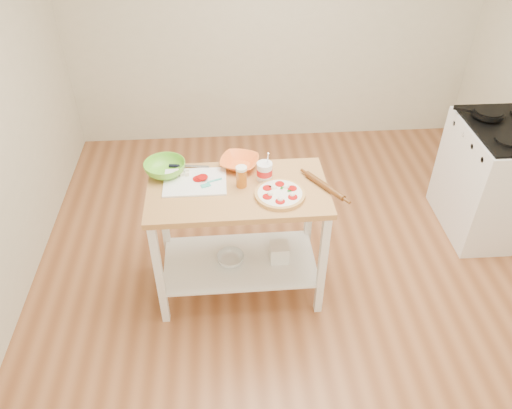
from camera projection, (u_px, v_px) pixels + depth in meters
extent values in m
cube|color=#965C37|center=(300.00, 290.00, 3.70)|extent=(4.00, 4.50, 0.02)
cube|color=beige|center=(274.00, 7.00, 4.62)|extent=(4.00, 0.02, 2.70)
cube|color=#B38149|center=(238.00, 191.00, 3.17)|extent=(1.16, 0.64, 0.04)
cube|color=white|center=(240.00, 262.00, 3.56)|extent=(1.08, 0.58, 0.02)
cube|color=white|center=(159.00, 276.00, 3.20)|extent=(0.05, 0.05, 0.86)
cube|color=white|center=(164.00, 222.00, 3.62)|extent=(0.05, 0.05, 0.86)
cube|color=white|center=(322.00, 266.00, 3.27)|extent=(0.05, 0.05, 0.86)
cube|color=white|center=(309.00, 215.00, 3.69)|extent=(0.05, 0.05, 0.86)
cube|color=white|center=(497.00, 180.00, 3.99)|extent=(0.69, 0.81, 0.92)
cylinder|color=black|center=(488.00, 113.00, 3.78)|extent=(0.24, 0.24, 0.03)
cube|color=black|center=(463.00, 109.00, 3.83)|extent=(0.14, 0.08, 0.02)
cylinder|color=tan|center=(280.00, 195.00, 3.09)|extent=(0.31, 0.31, 0.02)
cylinder|color=tan|center=(280.00, 194.00, 3.08)|extent=(0.31, 0.31, 0.01)
cylinder|color=white|center=(280.00, 193.00, 3.08)|extent=(0.28, 0.28, 0.01)
cylinder|color=#A30908|center=(292.00, 188.00, 3.11)|extent=(0.06, 0.06, 0.01)
cylinder|color=#A30908|center=(280.00, 184.00, 3.15)|extent=(0.06, 0.06, 0.01)
cylinder|color=#A30908|center=(267.00, 188.00, 3.11)|extent=(0.06, 0.06, 0.01)
cylinder|color=#A30908|center=(267.00, 197.00, 3.04)|extent=(0.06, 0.06, 0.01)
cylinder|color=#A30908|center=(280.00, 201.00, 3.01)|extent=(0.06, 0.06, 0.01)
cylinder|color=#A30908|center=(293.00, 197.00, 3.04)|extent=(0.06, 0.06, 0.01)
sphere|color=white|center=(287.00, 187.00, 3.12)|extent=(0.04, 0.04, 0.04)
sphere|color=white|center=(274.00, 188.00, 3.12)|extent=(0.04, 0.04, 0.04)
sphere|color=white|center=(271.00, 194.00, 3.06)|extent=(0.04, 0.04, 0.04)
sphere|color=white|center=(280.00, 200.00, 3.02)|extent=(0.04, 0.04, 0.04)
sphere|color=white|center=(292.00, 195.00, 3.06)|extent=(0.04, 0.04, 0.04)
sphere|color=white|center=(286.00, 187.00, 3.12)|extent=(0.04, 0.04, 0.04)
plane|color=#134B10|center=(289.00, 191.00, 3.09)|extent=(0.03, 0.03, 0.00)
plane|color=#134B10|center=(282.00, 188.00, 3.11)|extent=(0.03, 0.03, 0.00)
plane|color=#134B10|center=(271.00, 186.00, 3.12)|extent=(0.04, 0.04, 0.00)
plane|color=#134B10|center=(269.00, 194.00, 3.06)|extent=(0.03, 0.03, 0.00)
cube|color=white|center=(195.00, 182.00, 3.20)|extent=(0.40, 0.30, 0.01)
cube|color=#F4EACC|center=(177.00, 174.00, 3.24)|extent=(0.02, 0.02, 0.02)
cube|color=#F4EACC|center=(182.00, 174.00, 3.24)|extent=(0.02, 0.02, 0.02)
cube|color=#F4EACC|center=(187.00, 174.00, 3.24)|extent=(0.02, 0.02, 0.02)
cube|color=#F4EACC|center=(177.00, 171.00, 3.27)|extent=(0.02, 0.02, 0.02)
cube|color=#F4EACC|center=(182.00, 171.00, 3.27)|extent=(0.02, 0.02, 0.02)
cube|color=#F4EACC|center=(188.00, 171.00, 3.27)|extent=(0.02, 0.02, 0.02)
cylinder|color=#A30908|center=(198.00, 179.00, 3.21)|extent=(0.07, 0.07, 0.01)
cylinder|color=#A30908|center=(200.00, 178.00, 3.21)|extent=(0.07, 0.07, 0.01)
cylinder|color=#A30908|center=(203.00, 177.00, 3.21)|extent=(0.07, 0.07, 0.01)
cube|color=#3DBDAE|center=(206.00, 185.00, 3.16)|extent=(0.07, 0.05, 0.01)
cylinder|color=#3DBDAE|center=(214.00, 180.00, 3.20)|extent=(0.10, 0.05, 0.01)
cube|color=silver|center=(196.00, 166.00, 3.33)|extent=(0.18, 0.05, 0.00)
cube|color=black|center=(176.00, 166.00, 3.32)|extent=(0.10, 0.04, 0.01)
imported|color=orange|center=(240.00, 162.00, 3.33)|extent=(0.32, 0.32, 0.06)
imported|color=#69C031|center=(165.00, 168.00, 3.26)|extent=(0.28, 0.28, 0.08)
cylinder|color=#B55D16|center=(242.00, 178.00, 3.14)|extent=(0.07, 0.07, 0.13)
cylinder|color=white|center=(241.00, 168.00, 3.10)|extent=(0.07, 0.07, 0.02)
cylinder|color=white|center=(264.00, 171.00, 3.20)|extent=(0.10, 0.10, 0.12)
cylinder|color=red|center=(264.00, 171.00, 3.20)|extent=(0.10, 0.10, 0.04)
cylinder|color=silver|center=(268.00, 159.00, 3.14)|extent=(0.01, 0.06, 0.12)
cylinder|color=brown|center=(325.00, 186.00, 3.14)|extent=(0.22, 0.30, 0.04)
imported|color=silver|center=(230.00, 259.00, 3.52)|extent=(0.22, 0.22, 0.06)
cube|color=white|center=(279.00, 252.00, 3.53)|extent=(0.13, 0.13, 0.13)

